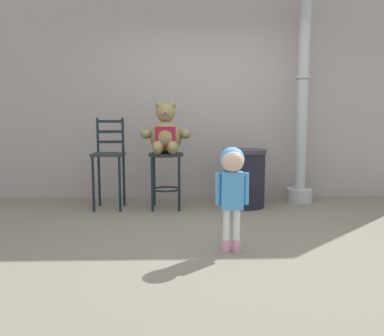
% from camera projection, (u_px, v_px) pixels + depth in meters
% --- Properties ---
extents(ground_plane, '(24.00, 24.00, 0.00)m').
position_uv_depth(ground_plane, '(221.00, 239.00, 3.42)').
color(ground_plane, '#756E5C').
extents(building_wall, '(6.63, 0.30, 3.80)m').
position_uv_depth(building_wall, '(207.00, 67.00, 5.31)').
color(building_wall, '#9D928B').
rests_on(building_wall, ground_plane).
extents(bar_stool_with_teddy, '(0.44, 0.44, 0.71)m').
position_uv_depth(bar_stool_with_teddy, '(166.00, 168.00, 4.62)').
color(bar_stool_with_teddy, '#232A29').
rests_on(bar_stool_with_teddy, ground_plane).
extents(teddy_bear, '(0.63, 0.56, 0.65)m').
position_uv_depth(teddy_bear, '(166.00, 134.00, 4.54)').
color(teddy_bear, olive).
rests_on(teddy_bear, bar_stool_with_teddy).
extents(child_walking, '(0.28, 0.22, 0.89)m').
position_uv_depth(child_walking, '(232.00, 176.00, 3.04)').
color(child_walking, pink).
rests_on(child_walking, ground_plane).
extents(trash_bin, '(0.56, 0.56, 0.75)m').
position_uv_depth(trash_bin, '(244.00, 178.00, 4.75)').
color(trash_bin, black).
rests_on(trash_bin, ground_plane).
extents(lamppost, '(0.35, 0.35, 2.92)m').
position_uv_depth(lamppost, '(302.00, 117.00, 4.96)').
color(lamppost, '#A8AA9F').
rests_on(lamppost, ground_plane).
extents(bar_chair_empty, '(0.38, 0.38, 1.15)m').
position_uv_depth(bar_chair_empty, '(109.00, 159.00, 4.62)').
color(bar_chair_empty, '#232A29').
rests_on(bar_chair_empty, ground_plane).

